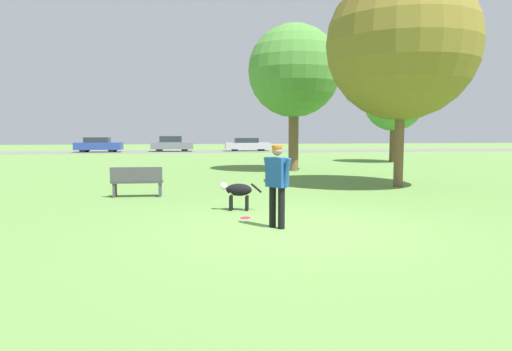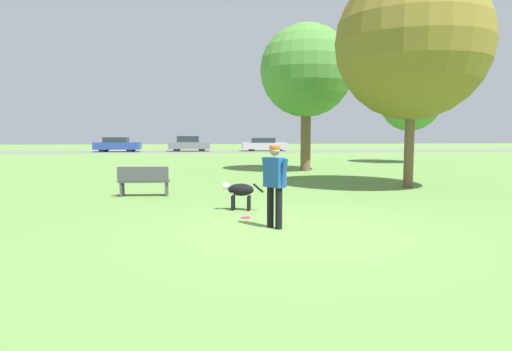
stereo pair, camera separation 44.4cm
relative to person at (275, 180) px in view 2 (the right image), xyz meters
The scene contains 12 objects.
ground_plane 0.97m from the person, 26.27° to the right, with size 120.00×120.00×0.00m, color #608C42.
far_road_strip 34.10m from the person, 89.49° to the left, with size 120.00×6.00×0.01m.
person is the anchor object (origin of this frame).
dog 2.16m from the person, 104.37° to the left, with size 0.98×0.41×0.64m.
frisbee 1.46m from the person, 113.49° to the left, with size 0.21×0.21×0.02m.
tree_mid_center 13.31m from the person, 75.34° to the left, with size 4.22×4.22×6.70m.
tree_far_right 20.44m from the person, 58.87° to the left, with size 3.54×3.54×5.40m.
tree_near_right 8.59m from the person, 47.85° to the left, with size 4.84×4.84×7.02m.
parked_car_blue 35.23m from the person, 105.55° to the left, with size 4.05×1.75×1.33m.
parked_car_grey 34.62m from the person, 95.01° to the left, with size 3.81×1.78×1.42m.
parked_car_silver 34.63m from the person, 83.39° to the left, with size 4.21×1.73×1.24m.
park_bench 5.54m from the person, 123.41° to the left, with size 1.41×0.45×0.84m.
Camera 2 is at (-1.52, -8.21, 1.80)m, focal length 32.00 mm.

